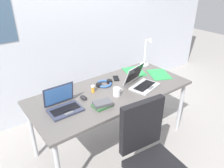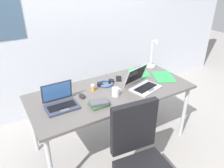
{
  "view_description": "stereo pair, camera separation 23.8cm",
  "coord_description": "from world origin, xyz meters",
  "px_view_note": "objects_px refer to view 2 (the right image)",
  "views": [
    {
      "loc": [
        -1.27,
        -1.68,
        1.93
      ],
      "look_at": [
        0.0,
        0.0,
        0.82
      ],
      "focal_mm": 35.16,
      "sensor_mm": 36.0,
      "label": 1
    },
    {
      "loc": [
        -1.07,
        -1.81,
        1.93
      ],
      "look_at": [
        0.0,
        0.0,
        0.82
      ],
      "focal_mm": 35.16,
      "sensor_mm": 36.0,
      "label": 2
    }
  ],
  "objects_px": {
    "laptop_front_right": "(143,84)",
    "paper_folder_near_lamp": "(163,77)",
    "headphones": "(106,83)",
    "cell_phone": "(119,79)",
    "paper_folder_by_keyboard": "(139,73)",
    "book_stack": "(99,103)",
    "computer_mouse": "(82,96)",
    "desk_lamp": "(153,54)",
    "pill_bottle": "(93,88)",
    "coffee_mug": "(116,92)",
    "laptop_near_mouse": "(60,102)"
  },
  "relations": [
    {
      "from": "laptop_front_right",
      "to": "paper_folder_near_lamp",
      "type": "bearing_deg",
      "value": 12.3
    },
    {
      "from": "laptop_front_right",
      "to": "headphones",
      "type": "height_order",
      "value": "laptop_front_right"
    },
    {
      "from": "laptop_front_right",
      "to": "cell_phone",
      "type": "xyz_separation_m",
      "value": [
        -0.11,
        0.32,
        -0.04
      ]
    },
    {
      "from": "paper_folder_by_keyboard",
      "to": "book_stack",
      "type": "bearing_deg",
      "value": -152.63
    },
    {
      "from": "computer_mouse",
      "to": "paper_folder_near_lamp",
      "type": "xyz_separation_m",
      "value": [
        1.07,
        -0.07,
        -0.01
      ]
    },
    {
      "from": "desk_lamp",
      "to": "cell_phone",
      "type": "height_order",
      "value": "desk_lamp"
    },
    {
      "from": "laptop_front_right",
      "to": "paper_folder_near_lamp",
      "type": "height_order",
      "value": "laptop_front_right"
    },
    {
      "from": "cell_phone",
      "to": "computer_mouse",
      "type": "bearing_deg",
      "value": -132.8
    },
    {
      "from": "laptop_front_right",
      "to": "headphones",
      "type": "bearing_deg",
      "value": 138.67
    },
    {
      "from": "book_stack",
      "to": "paper_folder_near_lamp",
      "type": "distance_m",
      "value": 1.0
    },
    {
      "from": "computer_mouse",
      "to": "headphones",
      "type": "height_order",
      "value": "headphones"
    },
    {
      "from": "pill_bottle",
      "to": "paper_folder_by_keyboard",
      "type": "height_order",
      "value": "pill_bottle"
    },
    {
      "from": "computer_mouse",
      "to": "paper_folder_by_keyboard",
      "type": "relative_size",
      "value": 0.31
    },
    {
      "from": "paper_folder_near_lamp",
      "to": "laptop_front_right",
      "type": "bearing_deg",
      "value": -167.7
    },
    {
      "from": "computer_mouse",
      "to": "desk_lamp",
      "type": "bearing_deg",
      "value": 9.96
    },
    {
      "from": "laptop_front_right",
      "to": "pill_bottle",
      "type": "distance_m",
      "value": 0.56
    },
    {
      "from": "desk_lamp",
      "to": "laptop_front_right",
      "type": "xyz_separation_m",
      "value": [
        -0.47,
        -0.4,
        -0.15
      ]
    },
    {
      "from": "coffee_mug",
      "to": "laptop_front_right",
      "type": "bearing_deg",
      "value": -0.59
    },
    {
      "from": "computer_mouse",
      "to": "cell_phone",
      "type": "bearing_deg",
      "value": 14.86
    },
    {
      "from": "computer_mouse",
      "to": "pill_bottle",
      "type": "distance_m",
      "value": 0.17
    },
    {
      "from": "laptop_near_mouse",
      "to": "paper_folder_by_keyboard",
      "type": "bearing_deg",
      "value": 11.6
    },
    {
      "from": "laptop_front_right",
      "to": "paper_folder_by_keyboard",
      "type": "distance_m",
      "value": 0.39
    },
    {
      "from": "headphones",
      "to": "laptop_front_right",
      "type": "bearing_deg",
      "value": -41.33
    },
    {
      "from": "laptop_front_right",
      "to": "computer_mouse",
      "type": "height_order",
      "value": "laptop_front_right"
    },
    {
      "from": "computer_mouse",
      "to": "laptop_near_mouse",
      "type": "bearing_deg",
      "value": -170.47
    },
    {
      "from": "laptop_front_right",
      "to": "paper_folder_by_keyboard",
      "type": "height_order",
      "value": "laptop_front_right"
    },
    {
      "from": "desk_lamp",
      "to": "book_stack",
      "type": "relative_size",
      "value": 2.03
    },
    {
      "from": "pill_bottle",
      "to": "paper_folder_near_lamp",
      "type": "height_order",
      "value": "pill_bottle"
    },
    {
      "from": "laptop_front_right",
      "to": "cell_phone",
      "type": "bearing_deg",
      "value": 108.83
    },
    {
      "from": "desk_lamp",
      "to": "pill_bottle",
      "type": "xyz_separation_m",
      "value": [
        -0.99,
        -0.18,
        -0.16
      ]
    },
    {
      "from": "computer_mouse",
      "to": "cell_phone",
      "type": "xyz_separation_m",
      "value": [
        0.56,
        0.17,
        -0.01
      ]
    },
    {
      "from": "laptop_near_mouse",
      "to": "pill_bottle",
      "type": "distance_m",
      "value": 0.42
    },
    {
      "from": "laptop_front_right",
      "to": "laptop_near_mouse",
      "type": "distance_m",
      "value": 0.92
    },
    {
      "from": "computer_mouse",
      "to": "paper_folder_near_lamp",
      "type": "relative_size",
      "value": 0.31
    },
    {
      "from": "computer_mouse",
      "to": "pill_bottle",
      "type": "xyz_separation_m",
      "value": [
        0.16,
        0.06,
        0.02
      ]
    },
    {
      "from": "coffee_mug",
      "to": "pill_bottle",
      "type": "bearing_deg",
      "value": 127.75
    },
    {
      "from": "laptop_near_mouse",
      "to": "paper_folder_by_keyboard",
      "type": "distance_m",
      "value": 1.14
    },
    {
      "from": "laptop_front_right",
      "to": "coffee_mug",
      "type": "distance_m",
      "value": 0.35
    },
    {
      "from": "desk_lamp",
      "to": "coffee_mug",
      "type": "relative_size",
      "value": 3.54
    },
    {
      "from": "computer_mouse",
      "to": "pill_bottle",
      "type": "relative_size",
      "value": 1.22
    },
    {
      "from": "laptop_front_right",
      "to": "paper_folder_near_lamp",
      "type": "relative_size",
      "value": 1.25
    },
    {
      "from": "cell_phone",
      "to": "book_stack",
      "type": "distance_m",
      "value": 0.63
    },
    {
      "from": "desk_lamp",
      "to": "laptop_near_mouse",
      "type": "height_order",
      "value": "desk_lamp"
    },
    {
      "from": "computer_mouse",
      "to": "book_stack",
      "type": "height_order",
      "value": "book_stack"
    },
    {
      "from": "paper_folder_near_lamp",
      "to": "cell_phone",
      "type": "bearing_deg",
      "value": 154.83
    },
    {
      "from": "paper_folder_near_lamp",
      "to": "desk_lamp",
      "type": "bearing_deg",
      "value": 75.9
    },
    {
      "from": "cell_phone",
      "to": "book_stack",
      "type": "xyz_separation_m",
      "value": [
        -0.48,
        -0.4,
        0.02
      ]
    },
    {
      "from": "book_stack",
      "to": "paper_folder_by_keyboard",
      "type": "height_order",
      "value": "book_stack"
    },
    {
      "from": "cell_phone",
      "to": "coffee_mug",
      "type": "distance_m",
      "value": 0.4
    },
    {
      "from": "pill_bottle",
      "to": "coffee_mug",
      "type": "bearing_deg",
      "value": -52.25
    }
  ]
}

